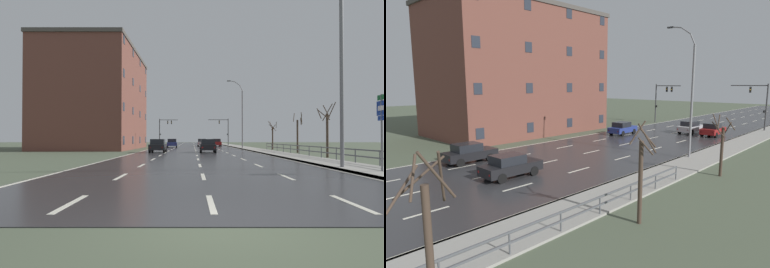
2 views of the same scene
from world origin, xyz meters
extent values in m
cube|color=#4C5642|center=(0.00, 48.00, -0.06)|extent=(160.00, 160.00, 0.12)
cube|color=#303033|center=(0.00, 60.00, 0.01)|extent=(14.00, 120.00, 0.02)
cube|color=beige|center=(-3.50, 2.00, 0.02)|extent=(0.16, 2.20, 0.01)
cube|color=beige|center=(-3.50, 7.40, 0.02)|extent=(0.16, 2.20, 0.01)
cube|color=beige|center=(-3.50, 12.80, 0.02)|extent=(0.16, 2.20, 0.01)
cube|color=beige|center=(-3.50, 18.20, 0.02)|extent=(0.16, 2.20, 0.01)
cube|color=beige|center=(-3.50, 23.60, 0.02)|extent=(0.16, 2.20, 0.01)
cube|color=beige|center=(-3.50, 29.00, 0.02)|extent=(0.16, 2.20, 0.01)
cube|color=beige|center=(-3.50, 34.40, 0.02)|extent=(0.16, 2.20, 0.01)
cube|color=beige|center=(-3.50, 39.80, 0.02)|extent=(0.16, 2.20, 0.01)
cube|color=beige|center=(-3.50, 45.20, 0.02)|extent=(0.16, 2.20, 0.01)
cube|color=beige|center=(-3.50, 50.60, 0.02)|extent=(0.16, 2.20, 0.01)
cube|color=beige|center=(-3.50, 56.00, 0.02)|extent=(0.16, 2.20, 0.01)
cube|color=beige|center=(-3.50, 61.40, 0.02)|extent=(0.16, 2.20, 0.01)
cube|color=beige|center=(-3.50, 66.80, 0.02)|extent=(0.16, 2.20, 0.01)
cube|color=beige|center=(-3.50, 72.20, 0.02)|extent=(0.16, 2.20, 0.01)
cube|color=beige|center=(-3.50, 77.60, 0.02)|extent=(0.16, 2.20, 0.01)
cube|color=beige|center=(-3.50, 83.00, 0.02)|extent=(0.16, 2.20, 0.01)
cube|color=beige|center=(-3.50, 88.40, 0.02)|extent=(0.16, 2.20, 0.01)
cube|color=beige|center=(-3.50, 93.80, 0.02)|extent=(0.16, 2.20, 0.01)
cube|color=beige|center=(-3.50, 99.20, 0.02)|extent=(0.16, 2.20, 0.01)
cube|color=beige|center=(-3.50, 104.60, 0.02)|extent=(0.16, 2.20, 0.01)
cube|color=beige|center=(-3.50, 110.00, 0.02)|extent=(0.16, 2.20, 0.01)
cube|color=beige|center=(-3.50, 115.40, 0.02)|extent=(0.16, 2.20, 0.01)
cube|color=beige|center=(0.00, 2.00, 0.02)|extent=(0.16, 2.20, 0.01)
cube|color=beige|center=(0.00, 7.40, 0.02)|extent=(0.16, 2.20, 0.01)
cube|color=beige|center=(0.00, 12.80, 0.02)|extent=(0.16, 2.20, 0.01)
cube|color=beige|center=(0.00, 18.20, 0.02)|extent=(0.16, 2.20, 0.01)
cube|color=beige|center=(0.00, 23.60, 0.02)|extent=(0.16, 2.20, 0.01)
cube|color=beige|center=(0.00, 29.00, 0.02)|extent=(0.16, 2.20, 0.01)
cube|color=beige|center=(0.00, 34.40, 0.02)|extent=(0.16, 2.20, 0.01)
cube|color=beige|center=(0.00, 39.80, 0.02)|extent=(0.16, 2.20, 0.01)
cube|color=beige|center=(0.00, 45.20, 0.02)|extent=(0.16, 2.20, 0.01)
cube|color=beige|center=(0.00, 50.60, 0.02)|extent=(0.16, 2.20, 0.01)
cube|color=beige|center=(0.00, 56.00, 0.02)|extent=(0.16, 2.20, 0.01)
cube|color=beige|center=(0.00, 61.40, 0.02)|extent=(0.16, 2.20, 0.01)
cube|color=beige|center=(0.00, 66.80, 0.02)|extent=(0.16, 2.20, 0.01)
cube|color=beige|center=(0.00, 72.20, 0.02)|extent=(0.16, 2.20, 0.01)
cube|color=beige|center=(0.00, 77.60, 0.02)|extent=(0.16, 2.20, 0.01)
cube|color=beige|center=(0.00, 83.00, 0.02)|extent=(0.16, 2.20, 0.01)
cube|color=beige|center=(0.00, 88.40, 0.02)|extent=(0.16, 2.20, 0.01)
cube|color=beige|center=(0.00, 93.80, 0.02)|extent=(0.16, 2.20, 0.01)
cube|color=beige|center=(0.00, 99.20, 0.02)|extent=(0.16, 2.20, 0.01)
cube|color=beige|center=(0.00, 104.60, 0.02)|extent=(0.16, 2.20, 0.01)
cube|color=beige|center=(0.00, 110.00, 0.02)|extent=(0.16, 2.20, 0.01)
cube|color=beige|center=(0.00, 115.40, 0.02)|extent=(0.16, 2.20, 0.01)
cube|color=beige|center=(3.50, 2.00, 0.02)|extent=(0.16, 2.20, 0.01)
cube|color=beige|center=(3.50, 7.40, 0.02)|extent=(0.16, 2.20, 0.01)
cube|color=beige|center=(3.50, 12.80, 0.02)|extent=(0.16, 2.20, 0.01)
cube|color=beige|center=(3.50, 18.20, 0.02)|extent=(0.16, 2.20, 0.01)
cube|color=beige|center=(3.50, 23.60, 0.02)|extent=(0.16, 2.20, 0.01)
cube|color=beige|center=(3.50, 29.00, 0.02)|extent=(0.16, 2.20, 0.01)
cube|color=beige|center=(3.50, 34.40, 0.02)|extent=(0.16, 2.20, 0.01)
cube|color=beige|center=(3.50, 39.80, 0.02)|extent=(0.16, 2.20, 0.01)
cube|color=beige|center=(3.50, 45.20, 0.02)|extent=(0.16, 2.20, 0.01)
cube|color=beige|center=(3.50, 50.60, 0.02)|extent=(0.16, 2.20, 0.01)
cube|color=beige|center=(3.50, 56.00, 0.02)|extent=(0.16, 2.20, 0.01)
cube|color=beige|center=(3.50, 61.40, 0.02)|extent=(0.16, 2.20, 0.01)
cube|color=beige|center=(3.50, 66.80, 0.02)|extent=(0.16, 2.20, 0.01)
cube|color=beige|center=(3.50, 72.20, 0.02)|extent=(0.16, 2.20, 0.01)
cube|color=beige|center=(3.50, 77.60, 0.02)|extent=(0.16, 2.20, 0.01)
cube|color=beige|center=(3.50, 83.00, 0.02)|extent=(0.16, 2.20, 0.01)
cube|color=beige|center=(3.50, 88.40, 0.02)|extent=(0.16, 2.20, 0.01)
cube|color=beige|center=(3.50, 93.80, 0.02)|extent=(0.16, 2.20, 0.01)
cube|color=beige|center=(3.50, 99.20, 0.02)|extent=(0.16, 2.20, 0.01)
cube|color=beige|center=(3.50, 104.60, 0.02)|extent=(0.16, 2.20, 0.01)
cube|color=beige|center=(3.50, 110.00, 0.02)|extent=(0.16, 2.20, 0.01)
cube|color=beige|center=(3.50, 115.40, 0.02)|extent=(0.16, 2.20, 0.01)
cube|color=beige|center=(6.85, 60.00, 0.02)|extent=(0.16, 120.00, 0.01)
cube|color=beige|center=(-6.85, 60.00, 0.02)|extent=(0.16, 120.00, 0.01)
cube|color=gray|center=(8.50, 60.00, 0.06)|extent=(3.00, 120.00, 0.12)
cube|color=slate|center=(7.08, 60.00, 0.06)|extent=(0.16, 120.00, 0.12)
cube|color=#515459|center=(9.85, 21.44, 0.95)|extent=(0.06, 30.62, 0.08)
cube|color=#515459|center=(9.85, 21.44, 0.55)|extent=(0.06, 30.62, 0.08)
cylinder|color=#515459|center=(9.85, 11.23, 0.50)|extent=(0.07, 0.07, 1.00)
cylinder|color=#515459|center=(9.85, 13.79, 0.50)|extent=(0.07, 0.07, 1.00)
cylinder|color=#515459|center=(9.85, 16.34, 0.50)|extent=(0.07, 0.07, 1.00)
cylinder|color=#515459|center=(9.85, 18.89, 0.50)|extent=(0.07, 0.07, 1.00)
cylinder|color=#515459|center=(9.85, 21.44, 0.50)|extent=(0.07, 0.07, 1.00)
cylinder|color=#515459|center=(9.85, 23.99, 0.50)|extent=(0.07, 0.07, 1.00)
cylinder|color=#515459|center=(9.85, 26.54, 0.50)|extent=(0.07, 0.07, 1.00)
cylinder|color=#515459|center=(9.85, 29.09, 0.50)|extent=(0.07, 0.07, 1.00)
cylinder|color=#515459|center=(9.85, 31.65, 0.50)|extent=(0.07, 0.07, 1.00)
cylinder|color=#515459|center=(9.85, 34.20, 0.50)|extent=(0.07, 0.07, 1.00)
cylinder|color=#515459|center=(9.85, 36.75, 0.50)|extent=(0.07, 0.07, 1.00)
cylinder|color=slate|center=(7.60, 10.88, 4.73)|extent=(0.20, 0.20, 9.47)
cylinder|color=slate|center=(7.60, 43.56, 4.65)|extent=(0.20, 0.20, 9.31)
cylinder|color=slate|center=(7.39, 43.56, 9.75)|extent=(0.51, 0.11, 0.93)
cylinder|color=slate|center=(6.79, 43.56, 10.47)|extent=(0.86, 0.11, 0.65)
cylinder|color=slate|center=(5.91, 43.56, 10.84)|extent=(0.98, 0.11, 0.28)
cube|color=#333335|center=(5.43, 43.56, 10.87)|extent=(0.56, 0.24, 0.12)
cylinder|color=slate|center=(8.40, 8.70, 1.86)|extent=(0.09, 0.09, 3.72)
cube|color=#146633|center=(8.38, 8.70, 3.57)|extent=(0.03, 0.56, 0.24)
cube|color=#143899|center=(8.38, 8.70, 3.07)|extent=(0.03, 0.68, 0.68)
cube|color=white|center=(8.36, 8.70, 3.07)|extent=(0.01, 0.44, 0.22)
cube|color=#143899|center=(8.38, 8.70, 2.60)|extent=(0.03, 0.52, 0.22)
cylinder|color=#38383A|center=(7.90, 65.43, 3.11)|extent=(0.18, 0.18, 6.22)
cylinder|color=#38383A|center=(5.59, 65.43, 5.97)|extent=(4.61, 0.12, 0.12)
cube|color=black|center=(5.82, 65.43, 5.42)|extent=(0.20, 0.28, 0.80)
sphere|color=#2D2D2D|center=(5.82, 65.28, 5.68)|extent=(0.14, 0.14, 0.14)
sphere|color=#F2AD19|center=(5.82, 65.28, 5.42)|extent=(0.14, 0.14, 0.14)
sphere|color=#2D2D2D|center=(5.82, 65.28, 5.16)|extent=(0.14, 0.14, 0.14)
cube|color=black|center=(7.68, 65.38, 2.60)|extent=(0.18, 0.12, 0.32)
cylinder|color=#38383A|center=(-7.90, 64.67, 3.07)|extent=(0.18, 0.18, 6.14)
cylinder|color=#38383A|center=(-5.81, 64.67, 5.89)|extent=(4.18, 0.12, 0.12)
cube|color=black|center=(-6.02, 64.67, 5.34)|extent=(0.20, 0.28, 0.80)
sphere|color=#2D2D2D|center=(-6.02, 64.52, 5.60)|extent=(0.14, 0.14, 0.14)
sphere|color=#F2AD19|center=(-6.02, 64.52, 5.34)|extent=(0.14, 0.14, 0.14)
sphere|color=#2D2D2D|center=(-6.02, 64.52, 5.08)|extent=(0.14, 0.14, 0.14)
cube|color=black|center=(-5.19, 64.67, 5.34)|extent=(0.20, 0.28, 0.80)
sphere|color=#2D2D2D|center=(-5.19, 64.52, 5.60)|extent=(0.14, 0.14, 0.14)
sphere|color=#F2AD19|center=(-5.19, 64.52, 5.34)|extent=(0.14, 0.14, 0.14)
sphere|color=#2D2D2D|center=(-5.19, 64.52, 5.08)|extent=(0.14, 0.14, 0.14)
cube|color=black|center=(-7.68, 64.62, 2.60)|extent=(0.18, 0.12, 0.32)
cube|color=black|center=(1.35, 30.04, 0.65)|extent=(1.81, 4.12, 0.64)
cube|color=black|center=(1.35, 29.79, 1.27)|extent=(1.58, 2.02, 0.60)
cube|color=slate|center=(1.36, 30.74, 1.25)|extent=(1.40, 0.10, 0.51)
cylinder|color=black|center=(2.18, 31.30, 0.33)|extent=(0.23, 0.66, 0.66)
cylinder|color=black|center=(0.56, 31.32, 0.33)|extent=(0.23, 0.66, 0.66)
cylinder|color=black|center=(2.15, 28.76, 0.33)|extent=(0.23, 0.66, 0.66)
cylinder|color=black|center=(0.53, 28.78, 0.33)|extent=(0.23, 0.66, 0.66)
cube|color=red|center=(0.67, 28.02, 0.65)|extent=(0.16, 0.04, 0.14)
cube|color=red|center=(1.99, 28.00, 0.65)|extent=(0.16, 0.04, 0.14)
cube|color=navy|center=(-4.11, 50.38, 0.65)|extent=(1.97, 4.18, 0.64)
cube|color=black|center=(-4.10, 50.13, 1.27)|extent=(1.66, 2.08, 0.60)
cube|color=slate|center=(-4.15, 51.08, 1.25)|extent=(1.41, 0.15, 0.51)
cylinder|color=black|center=(-3.37, 51.69, 0.33)|extent=(0.25, 0.67, 0.66)
cylinder|color=black|center=(-4.99, 51.60, 0.33)|extent=(0.25, 0.67, 0.66)
cylinder|color=black|center=(-3.24, 49.15, 0.33)|extent=(0.25, 0.67, 0.66)
cylinder|color=black|center=(-4.86, 49.07, 0.33)|extent=(0.25, 0.67, 0.66)
cube|color=red|center=(-4.67, 48.32, 0.65)|extent=(0.16, 0.05, 0.14)
cube|color=red|center=(-3.35, 48.38, 0.65)|extent=(0.16, 0.05, 0.14)
cube|color=#B7B7BC|center=(1.58, 57.10, 0.65)|extent=(1.99, 4.19, 0.64)
cube|color=black|center=(1.56, 56.85, 1.27)|extent=(1.67, 2.08, 0.60)
cube|color=slate|center=(1.62, 57.80, 1.25)|extent=(1.41, 0.16, 0.51)
cylinder|color=black|center=(2.46, 58.32, 0.33)|extent=(0.26, 0.67, 0.66)
cylinder|color=black|center=(0.84, 58.41, 0.33)|extent=(0.26, 0.67, 0.66)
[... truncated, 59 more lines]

